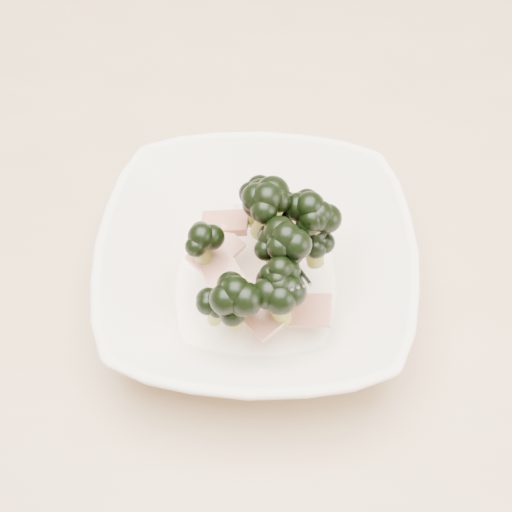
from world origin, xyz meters
name	(u,v)px	position (x,y,z in m)	size (l,w,h in m)	color
ground	(228,471)	(0.00, 0.00, 0.00)	(4.00, 4.00, 0.00)	tan
dining_table	(209,270)	(0.00, 0.00, 0.65)	(1.20, 0.80, 0.75)	tan
broccoli_dish	(258,264)	(0.06, -0.08, 0.79)	(0.29, 0.29, 0.12)	#EEE0C9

